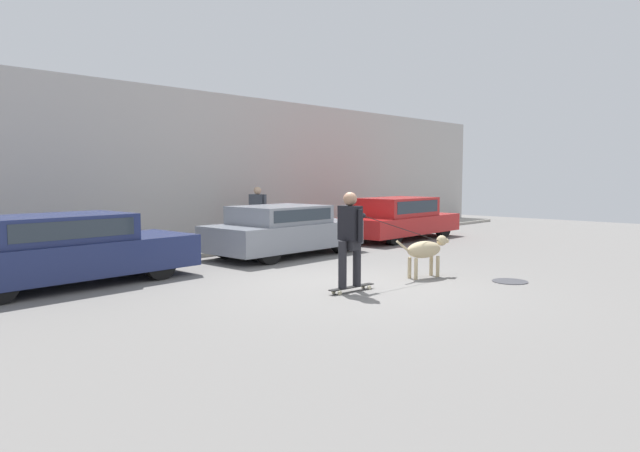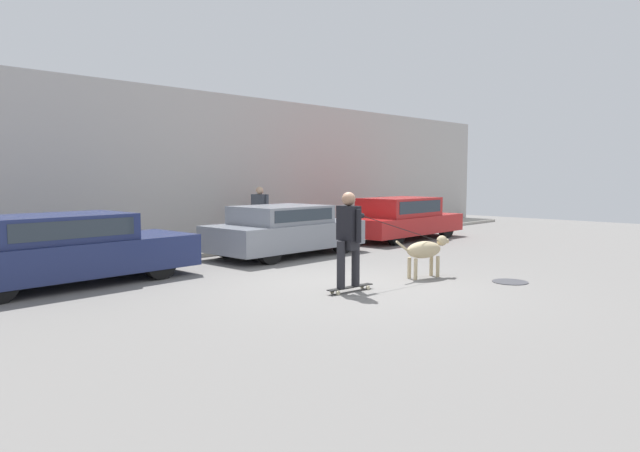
% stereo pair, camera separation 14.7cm
% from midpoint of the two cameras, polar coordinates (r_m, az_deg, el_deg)
% --- Properties ---
extents(ground_plane, '(36.00, 36.00, 0.00)m').
position_cam_midpoint_polar(ground_plane, '(10.13, 3.76, -6.08)').
color(ground_plane, slate).
extents(back_wall, '(32.00, 0.30, 4.28)m').
position_cam_midpoint_polar(back_wall, '(15.44, -16.62, 5.53)').
color(back_wall, '#B2ADA8').
rests_on(back_wall, ground_plane).
extents(sidewalk_curb, '(30.00, 1.92, 0.10)m').
position_cam_midpoint_polar(sidewalk_curb, '(14.58, -14.22, -2.60)').
color(sidewalk_curb, '#A39E93').
rests_on(sidewalk_curb, ground_plane).
extents(parked_car_0, '(4.61, 1.79, 1.28)m').
position_cam_midpoint_polar(parked_car_0, '(11.09, -23.79, -2.25)').
color(parked_car_0, black).
rests_on(parked_car_0, ground_plane).
extents(parked_car_1, '(4.00, 1.85, 1.23)m').
position_cam_midpoint_polar(parked_car_1, '(13.96, -3.25, -0.46)').
color(parked_car_1, black).
rests_on(parked_car_1, ground_plane).
extents(parked_car_2, '(4.43, 1.76, 1.29)m').
position_cam_midpoint_polar(parked_car_2, '(17.61, 8.41, 0.71)').
color(parked_car_2, black).
rests_on(parked_car_2, ground_plane).
extents(dog, '(1.28, 0.51, 0.79)m').
position_cam_midpoint_polar(dog, '(11.12, 10.87, -2.39)').
color(dog, tan).
rests_on(dog, ground_plane).
extents(skateboarder, '(2.91, 0.58, 1.69)m').
position_cam_midpoint_polar(skateboarder, '(9.54, 3.38, -0.89)').
color(skateboarder, beige).
rests_on(skateboarder, ground_plane).
extents(pedestrian_with_bag, '(0.30, 0.71, 1.54)m').
position_cam_midpoint_polar(pedestrian_with_bag, '(16.14, -5.72, 1.45)').
color(pedestrian_with_bag, brown).
rests_on(pedestrian_with_bag, sidewalk_curb).
extents(manhole_cover, '(0.64, 0.64, 0.01)m').
position_cam_midpoint_polar(manhole_cover, '(11.13, 18.84, -5.31)').
color(manhole_cover, '#38383D').
rests_on(manhole_cover, ground_plane).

